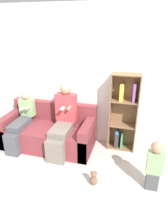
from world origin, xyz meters
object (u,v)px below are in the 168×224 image
at_px(toddler_standing, 155,164).
at_px(adult_seated, 63,119).
at_px(teddy_bear, 94,178).
at_px(bookshelf, 123,114).
at_px(child_seated, 21,121).
at_px(couch, 49,133).

bearing_deg(toddler_standing, adult_seated, 158.90).
bearing_deg(teddy_bear, bookshelf, 75.77).
distance_m(adult_seated, child_seated, 0.84).
distance_m(couch, teddy_bear, 1.37).
distance_m(couch, toddler_standing, 2.02).
relative_size(couch, child_seated, 1.65).
height_order(adult_seated, teddy_bear, adult_seated).
xyz_separation_m(adult_seated, toddler_standing, (1.57, -0.61, -0.22)).
bearing_deg(toddler_standing, couch, 160.22).
xyz_separation_m(adult_seated, child_seated, (-0.83, -0.05, -0.11)).
height_order(adult_seated, child_seated, adult_seated).
distance_m(toddler_standing, teddy_bear, 0.89).
height_order(child_seated, teddy_bear, child_seated).
height_order(adult_seated, bookshelf, bookshelf).
distance_m(toddler_standing, bookshelf, 1.15).
relative_size(adult_seated, child_seated, 1.20).
height_order(couch, teddy_bear, couch).
bearing_deg(child_seated, toddler_standing, -12.97).
bearing_deg(teddy_bear, couch, 141.85).
bearing_deg(toddler_standing, bookshelf, 118.46).
bearing_deg(couch, teddy_bear, -38.15).
height_order(toddler_standing, bookshelf, bookshelf).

